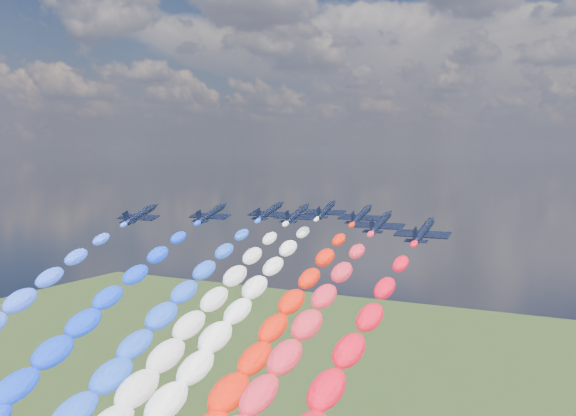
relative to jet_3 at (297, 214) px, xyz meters
The scene contains 13 objects.
jet_0 33.94m from the jet_3, 150.16° to the right, with size 9.49×12.73×2.80m, color black, non-canonical shape.
jet_1 18.85m from the jet_3, 155.92° to the right, with size 9.49×12.73×2.80m, color black, non-canonical shape.
trail_1 64.39m from the jet_3, 106.68° to the right, with size 6.36×95.51×50.20m, color #0E39EF, non-canonical shape.
jet_2 8.65m from the jet_3, 162.79° to the left, with size 9.49×12.73×2.80m, color black, non-canonical shape.
trail_2 53.34m from the jet_3, 99.94° to the right, with size 6.36×95.51×50.20m, color blue, non-canonical shape.
jet_3 is the anchor object (origin of this frame).
trail_3 55.00m from the jet_3, 90.00° to the right, with size 6.36×95.51×50.20m, color silver, non-canonical shape.
jet_4 12.60m from the jet_3, 83.98° to the left, with size 9.49×12.73×2.80m, color black, non-canonical shape.
trail_4 44.02m from the jet_3, 87.97° to the right, with size 6.36×95.51×50.20m, color white, non-canonical shape.
jet_5 14.00m from the jet_3, 18.67° to the left, with size 9.49×12.73×2.80m, color black, non-canonical shape.
trail_5 52.68m from the jet_3, 73.66° to the right, with size 6.36×95.51×50.20m, color #F81C08, non-canonical shape.
jet_6 24.12m from the jet_3, 21.48° to the right, with size 9.49×12.73×2.80m, color black, non-canonical shape.
jet_7 38.19m from the jet_3, 28.36° to the right, with size 9.49×12.73×2.80m, color black, non-canonical shape.
Camera 1 is at (65.30, -121.03, 120.15)m, focal length 42.71 mm.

